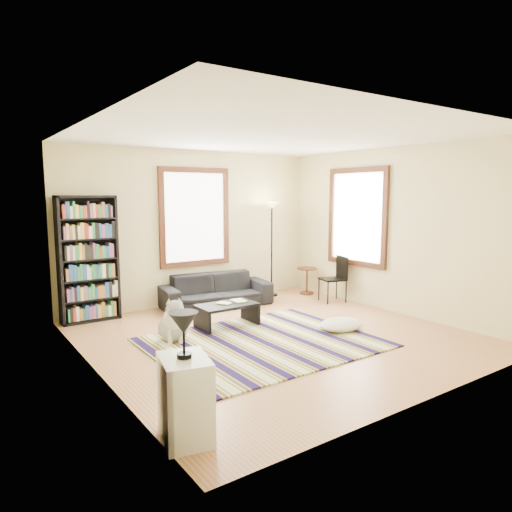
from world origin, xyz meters
TOP-DOWN VIEW (x-y plane):
  - floor at (0.00, 0.00)m, footprint 5.00×5.00m
  - ceiling at (0.00, 0.00)m, footprint 5.00×5.00m
  - wall_back at (0.00, 2.55)m, footprint 5.00×0.10m
  - wall_front at (0.00, -2.55)m, footprint 5.00×0.10m
  - wall_left at (-2.55, 0.00)m, footprint 0.10×5.00m
  - wall_right at (2.55, 0.00)m, footprint 0.10×5.00m
  - window_back at (0.00, 2.47)m, footprint 1.20×0.06m
  - window_right at (2.47, 0.80)m, footprint 0.06×1.20m
  - rug at (-0.34, -0.16)m, footprint 2.97×2.37m
  - sofa at (0.18, 2.05)m, footprint 2.08×1.06m
  - bookshelf at (-1.97, 2.32)m, footprint 0.90×0.30m
  - coffee_table at (-0.35, 0.77)m, footprint 0.96×0.62m
  - book_a at (-0.45, 0.77)m, footprint 0.26×0.24m
  - book_b at (-0.20, 0.82)m, footprint 0.20×0.26m
  - floor_cushion at (0.96, -0.34)m, footprint 0.74×0.57m
  - floor_lamp at (1.52, 2.15)m, footprint 0.40×0.40m
  - side_table at (2.20, 1.86)m, footprint 0.51×0.51m
  - folding_chair at (2.15, 1.07)m, footprint 0.51×0.50m
  - white_cabinet at (-2.30, -1.80)m, footprint 0.48×0.57m
  - table_lamp at (-2.30, -1.80)m, footprint 0.28×0.28m
  - dog at (-1.32, 0.61)m, footprint 0.59×0.71m

SIDE VIEW (x-z plane):
  - floor at x=0.00m, z-range -0.10..0.00m
  - rug at x=-0.34m, z-range 0.00..0.02m
  - floor_cushion at x=0.96m, z-range 0.00..0.18m
  - coffee_table at x=-0.35m, z-range 0.00..0.36m
  - side_table at x=2.20m, z-range 0.00..0.54m
  - sofa at x=0.18m, z-range 0.00..0.58m
  - dog at x=-1.32m, z-range 0.00..0.62m
  - white_cabinet at x=-2.30m, z-range 0.00..0.70m
  - book_b at x=-0.20m, z-range 0.36..0.38m
  - book_a at x=-0.45m, z-range 0.36..0.38m
  - folding_chair at x=2.15m, z-range 0.00..0.86m
  - table_lamp at x=-2.30m, z-range 0.70..1.08m
  - floor_lamp at x=1.52m, z-range 0.00..1.86m
  - bookshelf at x=-1.97m, z-range 0.00..2.00m
  - wall_back at x=0.00m, z-range 0.00..2.80m
  - wall_front at x=0.00m, z-range 0.00..2.80m
  - wall_left at x=-2.55m, z-range 0.00..2.80m
  - wall_right at x=2.55m, z-range 0.00..2.80m
  - window_back at x=0.00m, z-range 0.80..2.40m
  - window_right at x=2.47m, z-range 0.80..2.40m
  - ceiling at x=0.00m, z-range 2.80..2.90m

